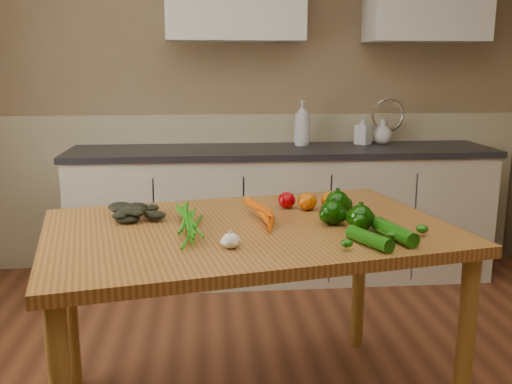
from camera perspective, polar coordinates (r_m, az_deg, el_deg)
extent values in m
cube|color=#8F7856|center=(4.12, -0.77, 10.55)|extent=(4.00, 0.02, 2.60)
cube|color=#C0B690|center=(4.19, -0.72, 0.22)|extent=(3.98, 0.03, 1.10)
cube|color=beige|center=(3.95, 2.52, -2.33)|extent=(2.80, 0.60, 0.86)
cube|color=#26262B|center=(3.86, 2.58, 4.14)|extent=(2.84, 0.64, 0.04)
cube|color=#99999E|center=(4.04, 13.67, 3.62)|extent=(0.55, 0.42, 0.10)
cylinder|color=silver|center=(4.19, 13.02, 6.43)|extent=(0.02, 0.02, 0.24)
cube|color=#A1682E|center=(2.23, -0.70, -3.97)|extent=(1.71, 1.28, 0.04)
cylinder|color=olive|center=(2.33, 20.11, -15.05)|extent=(0.07, 0.07, 0.78)
cylinder|color=olive|center=(2.71, -18.16, -10.93)|extent=(0.07, 0.07, 0.78)
cylinder|color=olive|center=(3.00, 10.25, -8.17)|extent=(0.07, 0.07, 0.78)
imported|color=silver|center=(3.97, 4.65, 6.89)|extent=(0.14, 0.14, 0.31)
imported|color=silver|center=(4.09, 10.66, 6.15)|extent=(0.13, 0.13, 0.20)
imported|color=silver|center=(4.15, 12.57, 5.92)|extent=(0.18, 0.18, 0.17)
ellipsoid|color=white|center=(1.96, -2.56, -4.89)|extent=(0.06, 0.06, 0.05)
sphere|color=#0A3302|center=(2.26, 7.65, -2.06)|extent=(0.10, 0.10, 0.10)
sphere|color=#0A3302|center=(2.40, 8.13, -1.13)|extent=(0.10, 0.10, 0.10)
sphere|color=#0A3302|center=(2.19, 10.41, -2.57)|extent=(0.10, 0.10, 0.10)
ellipsoid|color=#980207|center=(2.50, 3.09, -0.82)|extent=(0.08, 0.08, 0.07)
ellipsoid|color=#C55404|center=(2.47, 5.15, -0.96)|extent=(0.08, 0.08, 0.08)
ellipsoid|color=#C55404|center=(2.51, 7.42, -0.80)|extent=(0.08, 0.08, 0.07)
cylinder|color=#104907|center=(2.11, 13.69, -3.89)|extent=(0.11, 0.24, 0.06)
cylinder|color=#104907|center=(2.02, 11.28, -4.61)|extent=(0.13, 0.20, 0.05)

